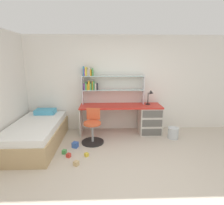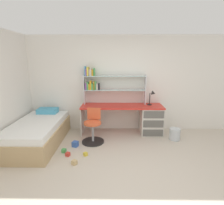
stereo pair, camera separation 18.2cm
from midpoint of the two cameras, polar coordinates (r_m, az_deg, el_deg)
name	(u,v)px [view 1 (the left image)]	position (r m, az deg, el deg)	size (l,w,h in m)	color
ground_plane	(135,181)	(3.21, 5.50, -23.25)	(6.13, 5.62, 0.02)	beige
room_shell	(68,91)	(3.93, -14.76, 3.50)	(6.13, 5.62, 2.53)	white
desk	(142,117)	(4.85, 8.29, -4.64)	(2.09, 0.60, 0.75)	red
bookshelf_hutch	(103,83)	(4.77, -4.05, 6.18)	(1.62, 0.22, 0.98)	silver
desk_lamp	(151,95)	(4.79, 10.99, 2.26)	(0.20, 0.16, 0.38)	black
swivel_chair	(93,129)	(4.32, -7.29, -8.39)	(0.52, 0.52, 0.79)	black
bed_platform	(37,134)	(4.53, -23.64, -9.01)	(1.02, 1.94, 0.65)	tan
waste_bin	(173,133)	(4.77, 17.56, -9.07)	(0.26, 0.26, 0.28)	silver
toy_block_green_0	(64,152)	(4.05, -16.01, -14.63)	(0.08, 0.08, 0.08)	#479E51
toy_block_yellow_1	(86,155)	(3.86, -9.39, -15.83)	(0.07, 0.07, 0.07)	gold
toy_block_natural_2	(76,163)	(3.60, -12.65, -18.12)	(0.08, 0.08, 0.08)	tan
toy_block_red_3	(69,155)	(3.90, -14.80, -15.71)	(0.08, 0.08, 0.08)	red
toy_block_blue_4	(75,145)	(4.24, -12.68, -12.81)	(0.12, 0.12, 0.12)	#3860B7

